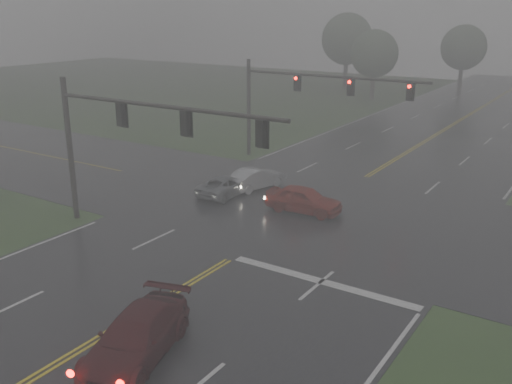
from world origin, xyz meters
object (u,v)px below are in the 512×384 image
Objects in this scene: sedan_red at (303,212)px; sedan_maroon at (138,357)px; sedan_silver at (256,189)px; car_grey at (227,195)px; signal_gantry_near at (124,130)px; signal_gantry_far at (299,92)px.

sedan_maroon is at bearing -175.86° from sedan_red.
sedan_silver is 0.94× the size of car_grey.
sedan_maroon is at bearing 116.24° from car_grey.
signal_gantry_near is (-0.42, -7.70, 5.32)m from car_grey.
sedan_maroon is 0.38× the size of signal_gantry_near.
sedan_maroon is 12.36m from signal_gantry_near.
car_grey is at bearing -88.95° from signal_gantry_far.
car_grey is 0.31× the size of signal_gantry_far.
signal_gantry_near is 16.94m from signal_gantry_far.
sedan_maroon is at bearing -44.12° from signal_gantry_near.
sedan_silver is 2.23m from car_grey.
signal_gantry_far is (-5.60, 9.42, 5.16)m from sedan_red.
sedan_silver is 0.30× the size of signal_gantry_near.
car_grey is 10.59m from signal_gantry_far.
car_grey is at bearing 82.93° from sedan_silver.
sedan_red is 0.32× the size of signal_gantry_near.
sedan_red reaches higher than sedan_silver.
sedan_red is at bearing 178.27° from car_grey.
sedan_red is 1.07× the size of sedan_silver.
signal_gantry_near reaches higher than car_grey.
signal_gantry_near is at bearing 119.67° from sedan_maroon.
signal_gantry_near is (-5.86, -7.52, 5.32)m from sedan_red.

